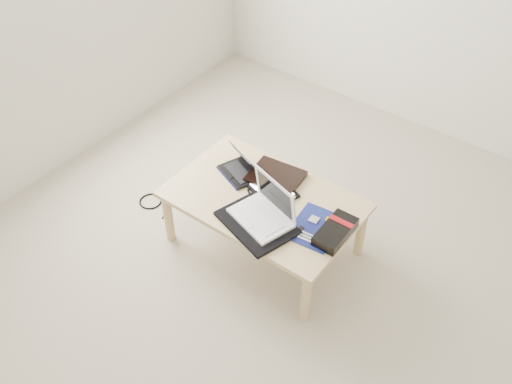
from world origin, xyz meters
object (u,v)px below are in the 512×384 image
Objects in this scene: coffee_table at (264,204)px; netbook at (241,169)px; gpu_box at (335,232)px; white_laptop at (265,210)px.

netbook reaches higher than coffee_table.
gpu_box is (0.48, -0.01, 0.08)m from coffee_table.
coffee_table is 0.27m from netbook.
netbook is 1.06× the size of gpu_box.
coffee_table is 3.70× the size of netbook.
netbook reaches higher than gpu_box.
white_laptop is 1.37× the size of gpu_box.
white_laptop is at bearing -161.79° from gpu_box.
coffee_table is at bearing 179.19° from gpu_box.
netbook is at bearing 146.81° from white_laptop.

